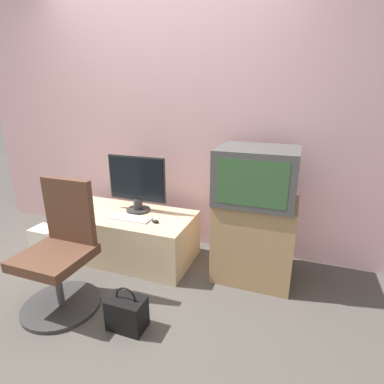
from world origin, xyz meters
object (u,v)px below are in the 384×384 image
at_px(office_chair, 61,258).
at_px(cardboard_box_lower, 46,240).
at_px(handbag, 127,313).
at_px(keyboard, 131,218).
at_px(crt_tv, 257,175).
at_px(main_monitor, 137,184).
at_px(mouse, 155,221).

relative_size(office_chair, cardboard_box_lower, 3.69).
bearing_deg(handbag, keyboard, 118.00).
relative_size(crt_tv, handbag, 1.95).
bearing_deg(office_chair, handbag, -6.40).
height_order(crt_tv, cardboard_box_lower, crt_tv).
distance_m(main_monitor, keyboard, 0.33).
distance_m(mouse, crt_tv, 0.94).
bearing_deg(crt_tv, handbag, -126.72).
relative_size(mouse, office_chair, 0.07).
height_order(keyboard, handbag, keyboard).
bearing_deg(office_chair, mouse, 57.28).
relative_size(keyboard, cardboard_box_lower, 1.49).
distance_m(mouse, cardboard_box_lower, 1.21).
height_order(main_monitor, mouse, main_monitor).
distance_m(keyboard, mouse, 0.25).
relative_size(mouse, crt_tv, 0.11).
bearing_deg(mouse, handbag, -79.09).
bearing_deg(handbag, main_monitor, 114.41).
distance_m(mouse, office_chair, 0.79).
bearing_deg(crt_tv, main_monitor, 178.38).
distance_m(cardboard_box_lower, handbag, 1.44).
bearing_deg(main_monitor, handbag, -65.59).
height_order(cardboard_box_lower, handbag, handbag).
distance_m(keyboard, office_chair, 0.69).
height_order(office_chair, handbag, office_chair).
relative_size(office_chair, handbag, 2.98).
relative_size(main_monitor, cardboard_box_lower, 2.28).
bearing_deg(cardboard_box_lower, main_monitor, 19.29).
height_order(office_chair, cardboard_box_lower, office_chair).
bearing_deg(main_monitor, keyboard, -80.72).
relative_size(cardboard_box_lower, handbag, 0.81).
height_order(main_monitor, crt_tv, crt_tv).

